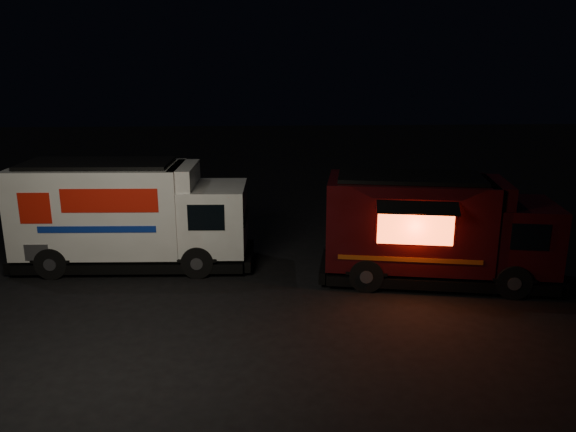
# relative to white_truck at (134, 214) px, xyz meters

# --- Properties ---
(ground) EXTENTS (80.00, 80.00, 0.00)m
(ground) POSITION_rel_white_truck_xyz_m (3.19, -2.74, -1.52)
(ground) COLOR black
(ground) RESTS_ON ground
(white_truck) EXTENTS (6.78, 2.53, 3.04)m
(white_truck) POSITION_rel_white_truck_xyz_m (0.00, 0.00, 0.00)
(white_truck) COLOR silver
(white_truck) RESTS_ON ground
(red_truck) EXTENTS (6.47, 3.33, 2.87)m
(red_truck) POSITION_rel_white_truck_xyz_m (8.29, -1.62, -0.08)
(red_truck) COLOR black
(red_truck) RESTS_ON ground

